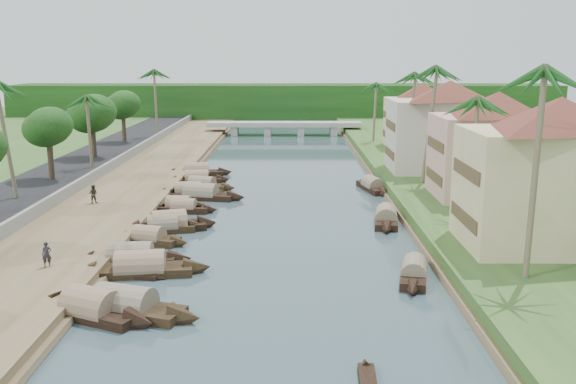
{
  "coord_description": "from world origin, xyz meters",
  "views": [
    {
      "loc": [
        1.06,
        -44.6,
        13.93
      ],
      "look_at": [
        0.88,
        12.05,
        2.0
      ],
      "focal_mm": 40.0,
      "sensor_mm": 36.0,
      "label": 1
    }
  ],
  "objects_px": {
    "bridge": "(284,126)",
    "sampan_1": "(92,310)",
    "sampan_0": "(125,307)",
    "person_near": "(47,254)",
    "building_near": "(556,172)"
  },
  "relations": [
    {
      "from": "bridge",
      "to": "sampan_1",
      "type": "bearing_deg",
      "value": -96.66
    },
    {
      "from": "sampan_0",
      "to": "person_near",
      "type": "bearing_deg",
      "value": 156.21
    },
    {
      "from": "sampan_1",
      "to": "person_near",
      "type": "distance_m",
      "value": 7.86
    },
    {
      "from": "sampan_1",
      "to": "bridge",
      "type": "bearing_deg",
      "value": 108.74
    },
    {
      "from": "building_near",
      "to": "sampan_1",
      "type": "distance_m",
      "value": 30.95
    },
    {
      "from": "bridge",
      "to": "person_near",
      "type": "height_order",
      "value": "person_near"
    },
    {
      "from": "sampan_1",
      "to": "person_near",
      "type": "relative_size",
      "value": 5.17
    },
    {
      "from": "bridge",
      "to": "sampan_0",
      "type": "bearing_deg",
      "value": -95.54
    },
    {
      "from": "building_near",
      "to": "person_near",
      "type": "bearing_deg",
      "value": -174.02
    },
    {
      "from": "person_near",
      "to": "bridge",
      "type": "bearing_deg",
      "value": 60.21
    },
    {
      "from": "person_near",
      "to": "sampan_0",
      "type": "bearing_deg",
      "value": -61.57
    },
    {
      "from": "sampan_0",
      "to": "sampan_1",
      "type": "xyz_separation_m",
      "value": [
        -1.7,
        -0.39,
        0.0
      ]
    },
    {
      "from": "building_near",
      "to": "person_near",
      "type": "relative_size",
      "value": 9.09
    },
    {
      "from": "bridge",
      "to": "sampan_1",
      "type": "xyz_separation_m",
      "value": [
        -9.78,
        -83.71,
        -1.3
      ]
    },
    {
      "from": "bridge",
      "to": "person_near",
      "type": "relative_size",
      "value": 17.13
    }
  ]
}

